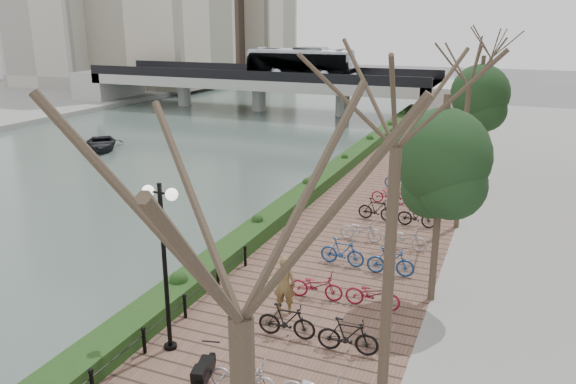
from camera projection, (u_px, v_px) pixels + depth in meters
The scene contains 11 objects.
river_water at pixel (141, 150), 40.55m from camera, with size 30.00×130.00×0.02m, color #43544F.
promenade at pixel (373, 211), 26.94m from camera, with size 8.00×75.00×0.50m, color brown.
hedge at pixel (323, 179), 30.22m from camera, with size 1.10×56.00×0.60m, color #173413.
chain_fence at pixel (120, 362), 14.01m from camera, with size 0.10×14.10×0.70m.
lamppost at pixel (162, 232), 14.24m from camera, with size 1.02×0.32×4.66m.
motorcycle at pixel (204, 371), 13.45m from camera, with size 0.46×1.47×0.92m, color black, non-canonical shape.
pedestrian at pixel (284, 285), 16.83m from camera, with size 0.67×0.44×1.84m, color brown.
bicycle_parking at pixel (374, 246), 20.89m from camera, with size 2.40×19.89×1.00m.
street_trees at pixel (453, 174), 20.21m from camera, with size 3.20×37.12×6.80m.
bridge at pixel (267, 78), 56.89m from camera, with size 36.00×10.77×6.50m.
boat at pixel (101, 143), 40.47m from camera, with size 3.20×4.48×0.93m, color black.
Camera 1 is at (9.91, -7.63, 9.02)m, focal length 35.00 mm.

